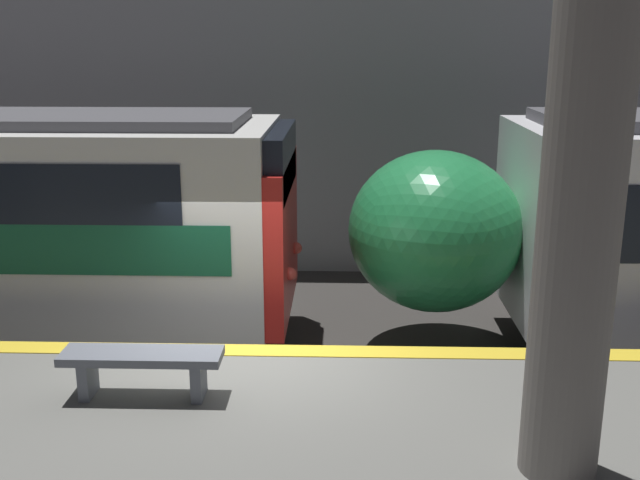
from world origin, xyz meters
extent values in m
plane|color=#33302D|center=(0.00, 0.00, 0.00)|extent=(120.00, 120.00, 0.00)
cube|color=gold|center=(0.00, -0.15, 1.15)|extent=(40.00, 0.30, 0.01)
cube|color=#939399|center=(0.00, 6.41, 2.61)|extent=(50.00, 0.15, 5.22)
cylinder|color=slate|center=(2.70, -2.36, 3.20)|extent=(0.60, 0.60, 4.11)
ellipsoid|color=#238447|center=(2.29, 2.58, 1.80)|extent=(2.42, 2.60, 2.25)
sphere|color=#F2EFCC|center=(1.34, 2.58, 1.40)|extent=(0.20, 0.20, 0.20)
cube|color=red|center=(0.15, 2.58, 1.72)|extent=(0.25, 2.77, 2.14)
cube|color=black|center=(0.15, 2.58, 2.79)|extent=(0.25, 2.49, 0.86)
sphere|color=#EA4C42|center=(0.30, 1.94, 1.35)|extent=(0.18, 0.18, 0.18)
sphere|color=#EA4C42|center=(0.30, 3.21, 1.35)|extent=(0.18, 0.18, 0.18)
cube|color=slate|center=(-1.39, -1.23, 1.35)|extent=(0.10, 0.32, 0.41)
cube|color=slate|center=(-0.34, -1.23, 1.35)|extent=(0.10, 0.32, 0.41)
cube|color=slate|center=(-0.86, -1.23, 1.55)|extent=(1.50, 0.40, 0.08)
camera|label=1|loc=(1.01, -7.62, 4.42)|focal=42.00mm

